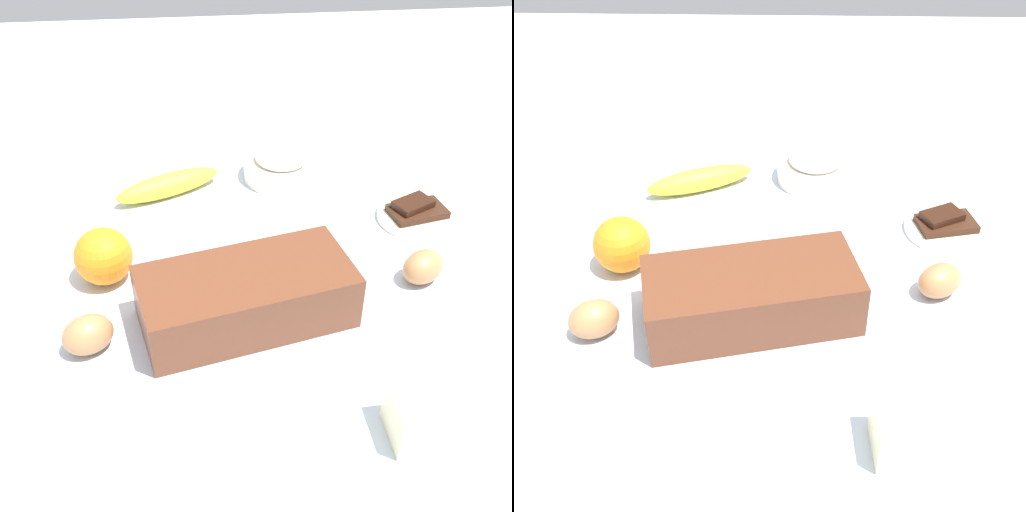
% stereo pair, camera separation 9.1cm
% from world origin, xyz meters
% --- Properties ---
extents(ground_plane, '(2.40, 2.40, 0.02)m').
position_xyz_m(ground_plane, '(0.00, 0.00, -0.01)').
color(ground_plane, silver).
extents(loaf_pan, '(0.30, 0.19, 0.08)m').
position_xyz_m(loaf_pan, '(0.02, 0.09, 0.04)').
color(loaf_pan, brown).
rests_on(loaf_pan, ground_plane).
extents(flour_bowl, '(0.14, 0.14, 0.06)m').
position_xyz_m(flour_bowl, '(-0.07, -0.28, 0.03)').
color(flour_bowl, silver).
rests_on(flour_bowl, ground_plane).
extents(banana, '(0.19, 0.12, 0.04)m').
position_xyz_m(banana, '(0.13, -0.24, 0.02)').
color(banana, yellow).
rests_on(banana, ground_plane).
extents(orange_fruit, '(0.08, 0.08, 0.08)m').
position_xyz_m(orange_fruit, '(0.22, -0.02, 0.04)').
color(orange_fruit, orange).
rests_on(orange_fruit, ground_plane).
extents(butter_block, '(0.09, 0.07, 0.06)m').
position_xyz_m(butter_block, '(-0.16, 0.29, 0.03)').
color(butter_block, '#F4EDB2').
rests_on(butter_block, ground_plane).
extents(egg_near_butter, '(0.08, 0.08, 0.05)m').
position_xyz_m(egg_near_butter, '(-0.24, 0.03, 0.02)').
color(egg_near_butter, '#B37949').
rests_on(egg_near_butter, ground_plane).
extents(egg_beside_bowl, '(0.08, 0.08, 0.05)m').
position_xyz_m(egg_beside_bowl, '(0.23, 0.12, 0.03)').
color(egg_beside_bowl, '#B27849').
rests_on(egg_beside_bowl, ground_plane).
extents(chocolate_plate, '(0.13, 0.13, 0.03)m').
position_xyz_m(chocolate_plate, '(-0.28, -0.12, 0.01)').
color(chocolate_plate, silver).
rests_on(chocolate_plate, ground_plane).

